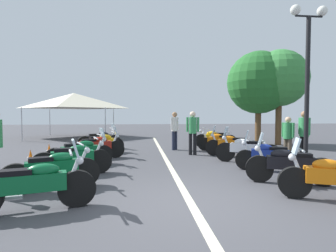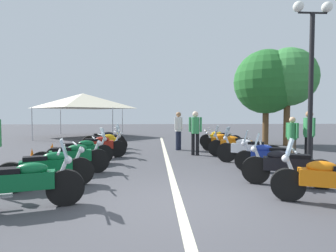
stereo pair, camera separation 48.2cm
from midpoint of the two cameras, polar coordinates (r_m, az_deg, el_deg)
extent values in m
plane|color=#424247|center=(5.05, 5.31, -16.66)|extent=(80.00, 80.00, 0.00)
cube|color=beige|center=(9.53, 1.32, -7.47)|extent=(18.87, 0.16, 0.01)
cylinder|color=black|center=(5.18, -18.67, -12.46)|extent=(0.32, 0.67, 0.66)
cube|color=#0C592D|center=(5.18, -26.87, -10.55)|extent=(0.59, 1.14, 0.30)
ellipsoid|color=#0C592D|center=(5.12, -24.89, -8.38)|extent=(0.40, 0.57, 0.22)
cube|color=black|center=(5.18, -29.35, -8.58)|extent=(0.39, 0.53, 0.12)
cylinder|color=silver|center=(5.12, -19.40, -9.22)|extent=(0.15, 0.30, 0.58)
cylinder|color=silver|center=(5.06, -19.91, -5.23)|extent=(0.61, 0.22, 0.04)
sphere|color=silver|center=(5.08, -18.18, -6.99)|extent=(0.14, 0.14, 0.14)
cube|color=silver|center=(5.05, -19.01, -4.43)|extent=(0.38, 0.22, 0.32)
cylinder|color=black|center=(6.52, -16.50, -9.36)|extent=(0.39, 0.65, 0.65)
cylinder|color=black|center=(6.44, -29.07, -9.73)|extent=(0.39, 0.65, 0.65)
cube|color=#0C592D|center=(6.40, -22.77, -8.03)|extent=(0.68, 1.09, 0.30)
ellipsoid|color=#0C592D|center=(6.39, -21.18, -6.21)|extent=(0.45, 0.58, 0.22)
cube|color=black|center=(6.37, -24.79, -6.49)|extent=(0.43, 0.54, 0.12)
cylinder|color=silver|center=(6.45, -17.07, -6.78)|extent=(0.18, 0.29, 0.58)
cylinder|color=silver|center=(6.40, -17.46, -3.61)|extent=(0.58, 0.28, 0.04)
sphere|color=silver|center=(6.44, -16.12, -4.99)|extent=(0.14, 0.14, 0.14)
cylinder|color=silver|center=(6.63, -26.51, -10.20)|extent=(0.29, 0.54, 0.08)
cylinder|color=black|center=(7.79, -13.26, -7.31)|extent=(0.34, 0.68, 0.67)
cylinder|color=black|center=(7.73, -23.94, -7.53)|extent=(0.34, 0.68, 0.67)
cube|color=#0C592D|center=(7.70, -18.60, -6.13)|extent=(0.61, 1.12, 0.30)
ellipsoid|color=#0C592D|center=(7.68, -17.27, -4.63)|extent=(0.41, 0.58, 0.22)
cube|color=black|center=(7.67, -20.26, -4.83)|extent=(0.40, 0.54, 0.12)
cylinder|color=silver|center=(7.74, -13.72, -5.13)|extent=(0.16, 0.30, 0.58)
cylinder|color=silver|center=(7.69, -14.04, -2.48)|extent=(0.60, 0.23, 0.04)
sphere|color=silver|center=(7.73, -12.92, -3.64)|extent=(0.14, 0.14, 0.14)
cylinder|color=silver|center=(7.92, -21.77, -8.00)|extent=(0.25, 0.55, 0.08)
cylinder|color=black|center=(9.14, -12.31, -5.95)|extent=(0.39, 0.64, 0.64)
cylinder|color=black|center=(8.87, -21.67, -6.32)|extent=(0.39, 0.64, 0.64)
cube|color=#0C592D|center=(8.95, -16.93, -5.01)|extent=(0.72, 1.14, 0.30)
ellipsoid|color=#0C592D|center=(8.96, -15.82, -3.70)|extent=(0.45, 0.58, 0.22)
cube|color=black|center=(8.89, -18.35, -3.91)|extent=(0.44, 0.54, 0.12)
cylinder|color=silver|center=(9.08, -12.70, -4.09)|extent=(0.18, 0.29, 0.58)
cylinder|color=silver|center=(9.04, -12.96, -1.83)|extent=(0.58, 0.29, 0.04)
sphere|color=silver|center=(9.09, -12.04, -2.81)|extent=(0.14, 0.14, 0.14)
cylinder|color=silver|center=(9.10, -19.90, -6.69)|extent=(0.30, 0.53, 0.08)
cube|color=silver|center=(9.05, -12.48, -1.38)|extent=(0.38, 0.26, 0.32)
cylinder|color=black|center=(10.36, -9.47, -4.89)|extent=(0.30, 0.67, 0.65)
cylinder|color=black|center=(10.26, -17.89, -5.05)|extent=(0.30, 0.67, 0.65)
cube|color=maroon|center=(10.26, -13.67, -3.98)|extent=(0.56, 1.18, 0.30)
ellipsoid|color=maroon|center=(10.26, -12.68, -2.86)|extent=(0.38, 0.57, 0.22)
cube|color=black|center=(10.23, -14.91, -3.00)|extent=(0.37, 0.53, 0.12)
cylinder|color=silver|center=(10.32, -9.82, -3.24)|extent=(0.14, 0.30, 0.58)
cylinder|color=silver|center=(10.29, -10.05, -1.25)|extent=(0.61, 0.20, 0.04)
sphere|color=silver|center=(10.32, -9.22, -2.13)|extent=(0.14, 0.14, 0.14)
cylinder|color=silver|center=(10.45, -16.21, -5.43)|extent=(0.22, 0.55, 0.08)
cube|color=silver|center=(10.29, -9.61, -0.86)|extent=(0.38, 0.21, 0.32)
cylinder|color=black|center=(11.71, -9.14, -4.08)|extent=(0.39, 0.63, 0.63)
cylinder|color=black|center=(11.35, -15.72, -4.36)|extent=(0.39, 0.63, 0.63)
cube|color=#EAB214|center=(11.49, -12.39, -3.33)|extent=(0.69, 1.06, 0.30)
ellipsoid|color=#EAB214|center=(11.52, -11.53, -2.31)|extent=(0.46, 0.58, 0.22)
cube|color=black|center=(11.41, -13.46, -2.47)|extent=(0.44, 0.54, 0.12)
cylinder|color=silver|center=(11.66, -9.43, -2.63)|extent=(0.19, 0.29, 0.58)
cylinder|color=silver|center=(11.62, -9.63, -0.87)|extent=(0.58, 0.30, 0.04)
sphere|color=silver|center=(11.68, -8.92, -1.63)|extent=(0.14, 0.14, 0.14)
cylinder|color=silver|center=(11.59, -14.58, -4.67)|extent=(0.30, 0.53, 0.08)
cylinder|color=black|center=(13.08, -9.66, -3.32)|extent=(0.40, 0.67, 0.67)
cylinder|color=black|center=(12.75, -15.62, -3.53)|extent=(0.40, 0.67, 0.67)
cube|color=black|center=(12.88, -12.61, -2.63)|extent=(0.68, 1.07, 0.30)
ellipsoid|color=black|center=(12.91, -11.84, -1.72)|extent=(0.45, 0.58, 0.22)
cube|color=black|center=(12.82, -13.57, -1.86)|extent=(0.43, 0.54, 0.12)
cylinder|color=silver|center=(13.04, -9.92, -2.02)|extent=(0.18, 0.29, 0.58)
cylinder|color=silver|center=(13.00, -10.10, -0.44)|extent=(0.58, 0.29, 0.04)
sphere|color=silver|center=(13.05, -9.47, -1.13)|extent=(0.14, 0.14, 0.14)
cylinder|color=silver|center=(12.99, -14.57, -3.85)|extent=(0.29, 0.54, 0.08)
cube|color=silver|center=(13.02, -9.77, -0.12)|extent=(0.38, 0.26, 0.32)
cylinder|color=black|center=(5.77, 26.62, -11.22)|extent=(0.36, 0.63, 0.63)
cube|color=orange|center=(5.88, 34.00, -9.34)|extent=(0.68, 1.16, 0.30)
ellipsoid|color=orange|center=(5.80, 32.32, -7.45)|extent=(0.44, 0.58, 0.22)
cylinder|color=silver|center=(5.72, 27.29, -8.29)|extent=(0.17, 0.29, 0.58)
cylinder|color=silver|center=(5.67, 27.76, -4.71)|extent=(0.59, 0.27, 0.04)
sphere|color=silver|center=(5.67, 26.22, -6.31)|extent=(0.14, 0.14, 0.14)
cube|color=silver|center=(5.65, 26.97, -4.00)|extent=(0.38, 0.25, 0.32)
cylinder|color=black|center=(6.82, 20.33, -8.87)|extent=(0.37, 0.66, 0.66)
cylinder|color=black|center=(6.99, 31.86, -8.82)|extent=(0.37, 0.66, 0.66)
cube|color=black|center=(6.84, 26.20, -7.41)|extent=(0.65, 1.08, 0.30)
ellipsoid|color=black|center=(6.79, 24.72, -5.75)|extent=(0.44, 0.58, 0.22)
cube|color=black|center=(6.85, 28.06, -5.92)|extent=(0.42, 0.54, 0.12)
cylinder|color=silver|center=(6.77, 20.88, -6.39)|extent=(0.17, 0.29, 0.58)
cylinder|color=silver|center=(6.73, 21.27, -3.36)|extent=(0.59, 0.27, 0.04)
sphere|color=silver|center=(6.74, 19.97, -4.70)|extent=(0.14, 0.14, 0.14)
cylinder|color=silver|center=(6.79, 29.87, -9.96)|extent=(0.28, 0.54, 0.08)
cube|color=silver|center=(6.72, 20.60, -2.76)|extent=(0.38, 0.25, 0.32)
cylinder|color=black|center=(8.21, 17.92, -7.11)|extent=(0.37, 0.61, 0.60)
cylinder|color=black|center=(8.25, 27.46, -7.23)|extent=(0.37, 0.61, 0.60)
cube|color=navy|center=(8.17, 22.73, -5.95)|extent=(0.67, 1.06, 0.30)
ellipsoid|color=navy|center=(8.14, 21.48, -4.54)|extent=(0.45, 0.58, 0.22)
cube|color=black|center=(8.16, 24.30, -4.72)|extent=(0.43, 0.54, 0.12)
cylinder|color=silver|center=(8.16, 18.38, -5.05)|extent=(0.18, 0.29, 0.58)
cylinder|color=silver|center=(8.12, 18.69, -2.53)|extent=(0.58, 0.29, 0.04)
sphere|color=silver|center=(8.14, 17.62, -3.63)|extent=(0.14, 0.14, 0.14)
cylinder|color=silver|center=(8.06, 25.66, -8.06)|extent=(0.29, 0.54, 0.08)
cube|color=silver|center=(8.12, 18.14, -2.03)|extent=(0.38, 0.26, 0.32)
cylinder|color=black|center=(9.46, 13.97, -5.56)|extent=(0.47, 0.65, 0.68)
cylinder|color=black|center=(9.21, 23.17, -5.91)|extent=(0.47, 0.65, 0.68)
cube|color=white|center=(9.28, 18.52, -4.65)|extent=(0.83, 1.13, 0.30)
ellipsoid|color=white|center=(9.29, 17.45, -3.39)|extent=(0.49, 0.58, 0.22)
cube|color=black|center=(9.23, 19.89, -3.59)|extent=(0.47, 0.55, 0.12)
cylinder|color=silver|center=(9.41, 14.34, -3.77)|extent=(0.21, 0.28, 0.58)
cylinder|color=silver|center=(9.37, 14.61, -1.59)|extent=(0.55, 0.35, 0.04)
sphere|color=silver|center=(9.42, 13.71, -2.54)|extent=(0.14, 0.14, 0.14)
cylinder|color=silver|center=(9.08, 21.15, -6.65)|extent=(0.35, 0.51, 0.08)
cube|color=silver|center=(9.38, 14.14, -1.15)|extent=(0.37, 0.29, 0.32)
cylinder|color=black|center=(10.74, 11.65, -4.66)|extent=(0.38, 0.65, 0.65)
cylinder|color=black|center=(10.61, 19.94, -4.85)|extent=(0.38, 0.65, 0.65)
cube|color=orange|center=(10.63, 15.78, -3.80)|extent=(0.72, 1.19, 0.30)
ellipsoid|color=orange|center=(10.62, 14.83, -2.71)|extent=(0.44, 0.58, 0.22)
cube|color=black|center=(10.59, 16.98, -2.86)|extent=(0.43, 0.54, 0.12)
cylinder|color=silver|center=(10.69, 11.98, -3.08)|extent=(0.18, 0.29, 0.58)
cylinder|color=silver|center=(10.66, 12.21, -1.16)|extent=(0.59, 0.28, 0.04)
sphere|color=silver|center=(10.69, 11.41, -2.00)|extent=(0.14, 0.14, 0.14)
cylinder|color=silver|center=(10.45, 18.23, -5.47)|extent=(0.29, 0.54, 0.08)
cube|color=silver|center=(10.67, 11.79, -0.77)|extent=(0.38, 0.25, 0.32)
cylinder|color=black|center=(12.18, 9.88, -3.88)|extent=(0.43, 0.60, 0.61)
cylinder|color=black|center=(11.81, 16.71, -4.15)|extent=(0.43, 0.60, 0.61)
cube|color=orange|center=(11.96, 13.25, -3.17)|extent=(0.81, 1.11, 0.30)
ellipsoid|color=orange|center=(11.98, 12.43, -2.18)|extent=(0.49, 0.58, 0.22)
cube|color=black|center=(11.89, 14.29, -2.34)|extent=(0.47, 0.55, 0.12)
cylinder|color=silver|center=(12.13, 10.16, -2.49)|extent=(0.21, 0.28, 0.58)
cylinder|color=silver|center=(12.09, 10.35, -0.79)|extent=(0.55, 0.35, 0.04)
sphere|color=silver|center=(12.15, 9.67, -1.53)|extent=(0.14, 0.14, 0.14)
cylinder|color=silver|center=(11.71, 15.12, -4.64)|extent=(0.35, 0.51, 0.08)
cylinder|color=black|center=(13.29, 9.34, -3.21)|extent=(0.42, 0.67, 0.67)
cylinder|color=black|center=(13.04, 15.30, -3.37)|extent=(0.42, 0.67, 0.67)
cube|color=#EAB214|center=(13.13, 12.29, -2.51)|extent=(0.71, 1.07, 0.30)
ellipsoid|color=#EAB214|center=(13.14, 11.53, -1.63)|extent=(0.46, 0.58, 0.22)
cube|color=black|center=(13.07, 13.25, -1.75)|extent=(0.44, 0.55, 0.12)
cylinder|color=silver|center=(13.25, 9.60, -1.92)|extent=(0.19, 0.29, 0.58)
cylinder|color=silver|center=(13.21, 9.78, -0.37)|extent=(0.58, 0.30, 0.04)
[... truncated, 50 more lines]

